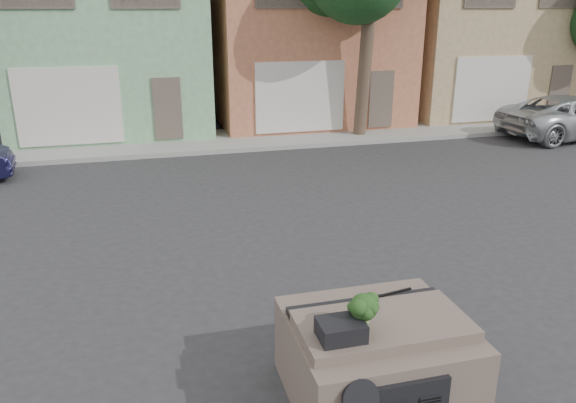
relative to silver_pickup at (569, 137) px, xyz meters
name	(u,v)px	position (x,y,z in m)	size (l,w,h in m)	color
ground_plane	(303,283)	(-12.26, -8.21, 0.00)	(120.00, 120.00, 0.00)	#303033
sidewalk	(216,141)	(-12.26, 2.29, 0.07)	(40.00, 3.00, 0.15)	gray
townhouse_mint	(102,24)	(-15.76, 6.29, 3.77)	(7.20, 8.20, 7.55)	#7EB082
townhouse_tan	(298,23)	(-8.26, 6.29, 3.77)	(7.20, 8.20, 7.55)	#B66C4C
townhouse_beige	(465,21)	(-0.76, 6.29, 3.77)	(7.20, 8.20, 7.55)	tan
silver_pickup	(569,137)	(0.00, 0.00, 0.00)	(2.43, 5.27, 1.46)	#B9BEC2
tree_near	(367,11)	(-7.26, 1.59, 4.25)	(4.40, 4.00, 8.50)	#183D1A
car_dashboard	(376,356)	(-12.26, -11.21, 0.56)	(2.00, 1.80, 1.12)	brown
instrument_hump	(341,330)	(-12.84, -11.56, 1.22)	(0.48, 0.38, 0.20)	black
wiper_arm	(387,294)	(-11.98, -10.83, 1.13)	(0.70, 0.03, 0.02)	black
broccoli	(363,312)	(-12.56, -11.48, 1.34)	(0.36, 0.36, 0.44)	#1C3914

